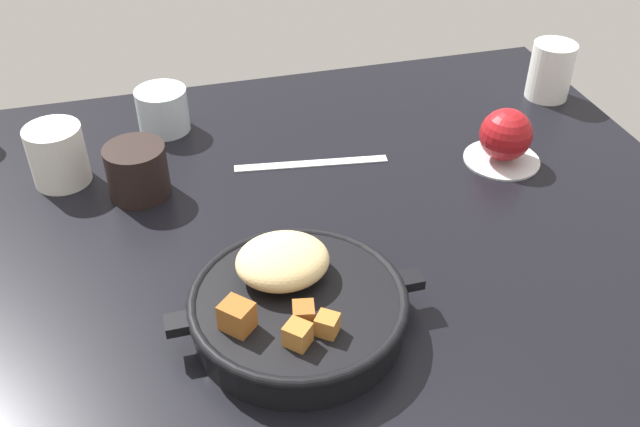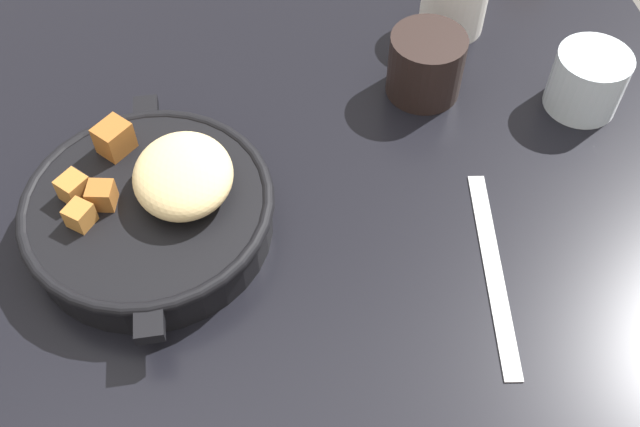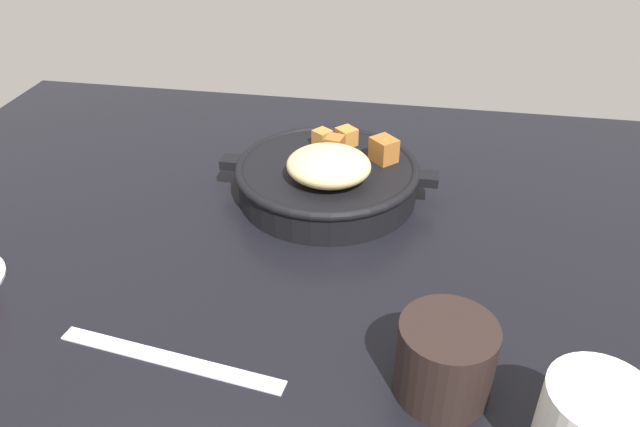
% 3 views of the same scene
% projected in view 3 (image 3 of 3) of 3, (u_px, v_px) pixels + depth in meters
% --- Properties ---
extents(ground_plane, '(1.06, 0.90, 0.02)m').
position_uv_depth(ground_plane, '(262.00, 264.00, 0.68)').
color(ground_plane, black).
extents(cast_iron_skillet, '(0.27, 0.23, 0.08)m').
position_uv_depth(cast_iron_skillet, '(328.00, 176.00, 0.76)').
color(cast_iron_skillet, black).
rests_on(cast_iron_skillet, ground_plane).
extents(butter_knife, '(0.22, 0.05, 0.00)m').
position_uv_depth(butter_knife, '(170.00, 359.00, 0.54)').
color(butter_knife, silver).
rests_on(butter_knife, ground_plane).
extents(coffee_mug_dark, '(0.08, 0.08, 0.07)m').
position_uv_depth(coffee_mug_dark, '(445.00, 359.00, 0.50)').
color(coffee_mug_dark, black).
rests_on(coffee_mug_dark, ground_plane).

